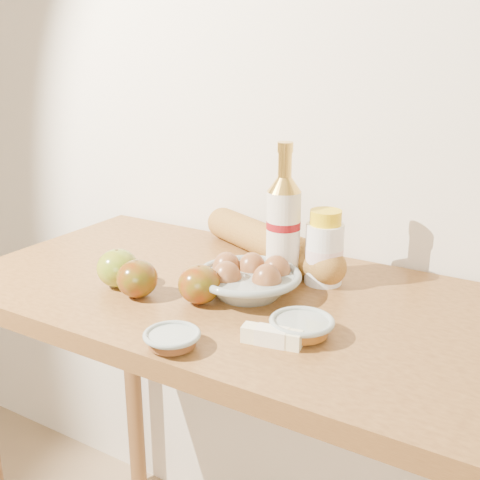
% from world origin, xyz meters
% --- Properties ---
extents(back_wall, '(3.50, 0.02, 2.60)m').
position_xyz_m(back_wall, '(0.00, 1.51, 1.30)').
color(back_wall, white).
rests_on(back_wall, ground).
extents(table, '(1.20, 0.60, 0.90)m').
position_xyz_m(table, '(0.00, 1.18, 0.78)').
color(table, olive).
rests_on(table, ground).
extents(bourbon_bottle, '(0.08, 0.08, 0.29)m').
position_xyz_m(bourbon_bottle, '(0.02, 1.28, 1.02)').
color(bourbon_bottle, beige).
rests_on(bourbon_bottle, table).
extents(cream_bottle, '(0.10, 0.10, 0.15)m').
position_xyz_m(cream_bottle, '(0.10, 1.31, 0.97)').
color(cream_bottle, white).
rests_on(cream_bottle, table).
extents(egg_bowl, '(0.27, 0.27, 0.07)m').
position_xyz_m(egg_bowl, '(0.00, 1.18, 0.93)').
color(egg_bowl, gray).
rests_on(egg_bowl, table).
extents(baguette, '(0.45, 0.25, 0.08)m').
position_xyz_m(baguette, '(-0.06, 1.38, 0.94)').
color(baguette, '#B07E35').
rests_on(baguette, table).
extents(apple_yellowgreen, '(0.09, 0.09, 0.08)m').
position_xyz_m(apple_yellowgreen, '(-0.24, 1.08, 0.94)').
color(apple_yellowgreen, olive).
rests_on(apple_yellowgreen, table).
extents(apple_redgreen_front, '(0.08, 0.08, 0.07)m').
position_xyz_m(apple_redgreen_front, '(-0.18, 1.06, 0.94)').
color(apple_redgreen_front, maroon).
rests_on(apple_redgreen_front, table).
extents(apple_redgreen_right, '(0.09, 0.09, 0.08)m').
position_xyz_m(apple_redgreen_right, '(-0.06, 1.10, 0.94)').
color(apple_redgreen_right, '#8B0907').
rests_on(apple_redgreen_right, table).
extents(sugar_bowl, '(0.12, 0.12, 0.03)m').
position_xyz_m(sugar_bowl, '(0.01, 0.93, 0.91)').
color(sugar_bowl, '#93A19A').
rests_on(sugar_bowl, table).
extents(syrup_bowl, '(0.14, 0.14, 0.03)m').
position_xyz_m(syrup_bowl, '(0.17, 1.07, 0.92)').
color(syrup_bowl, '#98A6A0').
rests_on(syrup_bowl, table).
extents(butter_stick, '(0.10, 0.05, 0.03)m').
position_xyz_m(butter_stick, '(0.14, 1.02, 0.91)').
color(butter_stick, '#F9F4C0').
rests_on(butter_stick, table).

